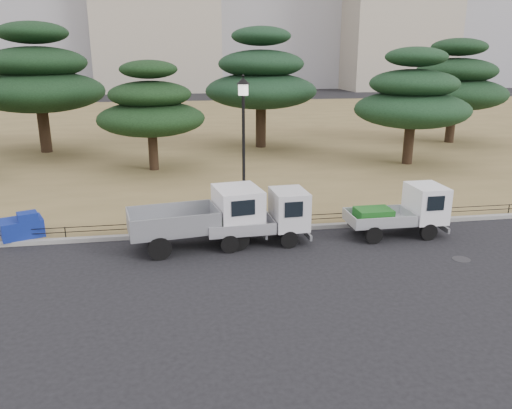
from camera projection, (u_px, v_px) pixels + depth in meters
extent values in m
plane|color=black|center=(266.00, 258.00, 16.93)|extent=(220.00, 220.00, 0.00)
cube|color=olive|center=(206.00, 129.00, 45.82)|extent=(120.00, 56.00, 0.15)
cube|color=gray|center=(254.00, 230.00, 19.37)|extent=(120.00, 0.25, 0.16)
cylinder|color=black|center=(239.00, 240.00, 17.47)|extent=(0.81, 0.28, 0.80)
cylinder|color=black|center=(226.00, 224.00, 19.05)|extent=(0.81, 0.28, 0.80)
cylinder|color=black|center=(160.00, 249.00, 16.66)|extent=(0.81, 0.28, 0.80)
cylinder|color=black|center=(153.00, 232.00, 18.23)|extent=(0.81, 0.28, 0.80)
cube|color=#2D2D30|center=(196.00, 230.00, 17.80)|extent=(4.53, 1.61, 0.14)
cube|color=gray|center=(173.00, 220.00, 17.44)|extent=(3.31, 2.19, 0.78)
cube|color=silver|center=(238.00, 206.00, 18.05)|extent=(1.81, 2.10, 1.36)
cylinder|color=black|center=(289.00, 239.00, 17.72)|extent=(0.65, 0.20, 0.64)
cylinder|color=black|center=(279.00, 226.00, 19.05)|extent=(0.65, 0.20, 0.64)
cylinder|color=black|center=(230.00, 244.00, 17.29)|extent=(0.65, 0.20, 0.64)
cylinder|color=black|center=(224.00, 230.00, 18.62)|extent=(0.65, 0.20, 0.64)
cube|color=#2D2D30|center=(256.00, 231.00, 18.13)|extent=(3.49, 0.97, 0.15)
cube|color=#B4B6BC|center=(239.00, 225.00, 17.92)|extent=(2.46, 1.58, 0.43)
cube|color=silver|center=(289.00, 209.00, 18.16)|extent=(1.28, 1.64, 1.38)
cube|color=#1E5418|center=(233.00, 222.00, 17.84)|extent=(1.36, 1.02, 0.47)
cylinder|color=black|center=(428.00, 232.00, 18.48)|extent=(0.64, 0.18, 0.64)
cylinder|color=black|center=(411.00, 220.00, 19.82)|extent=(0.64, 0.18, 0.64)
cylinder|color=black|center=(374.00, 235.00, 18.13)|extent=(0.64, 0.18, 0.64)
cylinder|color=black|center=(359.00, 223.00, 19.47)|extent=(0.64, 0.18, 0.64)
cube|color=#2D2D30|center=(394.00, 223.00, 18.94)|extent=(3.47, 0.83, 0.15)
cube|color=#B9BCC1|center=(379.00, 217.00, 18.75)|extent=(2.40, 1.48, 0.43)
cube|color=white|center=(426.00, 203.00, 18.92)|extent=(1.22, 1.60, 1.36)
cube|color=#1C641E|center=(373.00, 215.00, 18.68)|extent=(1.32, 0.96, 0.47)
cylinder|color=black|center=(244.00, 224.00, 19.56)|extent=(0.43, 0.43, 0.16)
cylinder|color=black|center=(244.00, 161.00, 18.83)|extent=(0.12, 0.12, 4.90)
cylinder|color=white|center=(243.00, 90.00, 18.06)|extent=(0.39, 0.39, 0.39)
cone|color=black|center=(243.00, 81.00, 17.97)|extent=(0.51, 0.51, 0.24)
cylinder|color=black|center=(253.00, 222.00, 19.43)|extent=(38.00, 0.03, 0.03)
cylinder|color=black|center=(253.00, 218.00, 19.38)|extent=(38.00, 0.03, 0.03)
cylinder|color=black|center=(253.00, 222.00, 19.43)|extent=(0.04, 0.04, 0.40)
cube|color=navy|center=(22.00, 228.00, 18.42)|extent=(1.73, 1.52, 0.67)
cube|color=navy|center=(27.00, 216.00, 18.19)|extent=(0.84, 0.79, 0.29)
cylinder|color=#2D2D30|center=(461.00, 259.00, 16.80)|extent=(0.60, 0.60, 0.01)
cylinder|color=black|center=(44.00, 128.00, 34.02)|extent=(0.75, 0.75, 3.33)
ellipsoid|color=black|center=(40.00, 92.00, 33.32)|extent=(8.55, 8.55, 2.74)
ellipsoid|color=black|center=(36.00, 63.00, 32.78)|extent=(6.53, 6.53, 2.09)
ellipsoid|color=black|center=(32.00, 33.00, 32.24)|extent=(4.51, 4.51, 1.44)
cylinder|color=black|center=(153.00, 149.00, 28.88)|extent=(0.54, 0.54, 2.42)
ellipsoid|color=black|center=(151.00, 119.00, 28.38)|extent=(6.10, 6.10, 1.95)
ellipsoid|color=black|center=(150.00, 94.00, 27.98)|extent=(4.66, 4.66, 1.49)
ellipsoid|color=black|center=(148.00, 69.00, 27.59)|extent=(3.21, 3.21, 1.03)
cylinder|color=black|center=(261.00, 124.00, 35.96)|extent=(0.74, 0.74, 3.27)
ellipsoid|color=#16321C|center=(261.00, 91.00, 35.28)|extent=(7.86, 7.86, 2.52)
ellipsoid|color=#16321C|center=(261.00, 64.00, 34.75)|extent=(6.01, 6.01, 1.92)
ellipsoid|color=#16321C|center=(261.00, 36.00, 34.21)|extent=(4.15, 4.15, 1.33)
cylinder|color=black|center=(409.00, 142.00, 30.46)|extent=(0.61, 0.61, 2.70)
ellipsoid|color=#16331B|center=(412.00, 109.00, 29.89)|extent=(6.85, 6.85, 2.19)
ellipsoid|color=#16331B|center=(414.00, 84.00, 29.45)|extent=(5.23, 5.23, 1.67)
ellipsoid|color=#16331B|center=(416.00, 57.00, 29.01)|extent=(3.61, 3.61, 1.16)
cylinder|color=black|center=(451.00, 123.00, 37.93)|extent=(0.67, 0.67, 2.97)
ellipsoid|color=black|center=(454.00, 94.00, 37.30)|extent=(7.59, 7.59, 2.43)
ellipsoid|color=black|center=(457.00, 71.00, 36.82)|extent=(5.80, 5.80, 1.85)
ellipsoid|color=black|center=(459.00, 47.00, 36.34)|extent=(4.00, 4.00, 1.28)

